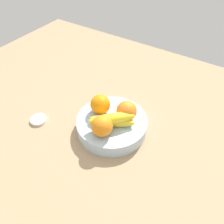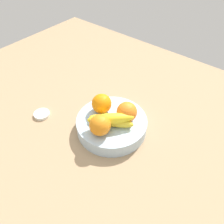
{
  "view_description": "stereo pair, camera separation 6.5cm",
  "coord_description": "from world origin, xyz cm",
  "px_view_note": "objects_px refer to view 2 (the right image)",
  "views": [
    {
      "loc": [
        36.07,
        -50.3,
        68.25
      ],
      "look_at": [
        3.34,
        0.18,
        9.45
      ],
      "focal_mm": 36.25,
      "sensor_mm": 36.0,
      "label": 1
    },
    {
      "loc": [
        41.3,
        -46.49,
        68.25
      ],
      "look_at": [
        3.34,
        0.18,
        9.45
      ],
      "focal_mm": 36.25,
      "sensor_mm": 36.0,
      "label": 2
    }
  ],
  "objects_px": {
    "orange_front_left": "(102,104)",
    "orange_center": "(127,112)",
    "banana_bunch": "(111,120)",
    "orange_front_right": "(100,125)",
    "jar_lid": "(42,114)",
    "fruit_bowl": "(112,124)"
  },
  "relations": [
    {
      "from": "fruit_bowl",
      "to": "jar_lid",
      "type": "bearing_deg",
      "value": -155.38
    },
    {
      "from": "banana_bunch",
      "to": "orange_front_right",
      "type": "bearing_deg",
      "value": -99.91
    },
    {
      "from": "orange_front_right",
      "to": "fruit_bowl",
      "type": "bearing_deg",
      "value": 95.92
    },
    {
      "from": "banana_bunch",
      "to": "orange_front_left",
      "type": "bearing_deg",
      "value": 153.71
    },
    {
      "from": "orange_center",
      "to": "jar_lid",
      "type": "distance_m",
      "value": 0.37
    },
    {
      "from": "orange_front_left",
      "to": "orange_center",
      "type": "height_order",
      "value": "same"
    },
    {
      "from": "orange_front_left",
      "to": "orange_front_right",
      "type": "bearing_deg",
      "value": -51.94
    },
    {
      "from": "orange_front_right",
      "to": "orange_center",
      "type": "relative_size",
      "value": 1.0
    },
    {
      "from": "banana_bunch",
      "to": "jar_lid",
      "type": "distance_m",
      "value": 0.32
    },
    {
      "from": "orange_front_right",
      "to": "banana_bunch",
      "type": "xyz_separation_m",
      "value": [
        0.01,
        0.05,
        -0.01
      ]
    },
    {
      "from": "jar_lid",
      "to": "orange_center",
      "type": "bearing_deg",
      "value": 27.09
    },
    {
      "from": "fruit_bowl",
      "to": "orange_center",
      "type": "xyz_separation_m",
      "value": [
        0.04,
        0.04,
        0.07
      ]
    },
    {
      "from": "orange_center",
      "to": "fruit_bowl",
      "type": "bearing_deg",
      "value": -139.04
    },
    {
      "from": "orange_front_right",
      "to": "jar_lid",
      "type": "xyz_separation_m",
      "value": [
        -0.29,
        -0.05,
        -0.09
      ]
    },
    {
      "from": "orange_front_right",
      "to": "orange_center",
      "type": "bearing_deg",
      "value": 73.37
    },
    {
      "from": "fruit_bowl",
      "to": "orange_front_left",
      "type": "bearing_deg",
      "value": 169.42
    },
    {
      "from": "fruit_bowl",
      "to": "orange_front_right",
      "type": "bearing_deg",
      "value": -84.08
    },
    {
      "from": "orange_front_left",
      "to": "jar_lid",
      "type": "distance_m",
      "value": 0.27
    },
    {
      "from": "banana_bunch",
      "to": "jar_lid",
      "type": "height_order",
      "value": "banana_bunch"
    },
    {
      "from": "jar_lid",
      "to": "orange_front_right",
      "type": "bearing_deg",
      "value": 10.1
    },
    {
      "from": "orange_front_left",
      "to": "jar_lid",
      "type": "relative_size",
      "value": 1.17
    },
    {
      "from": "orange_front_left",
      "to": "orange_front_right",
      "type": "relative_size",
      "value": 1.0
    }
  ]
}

